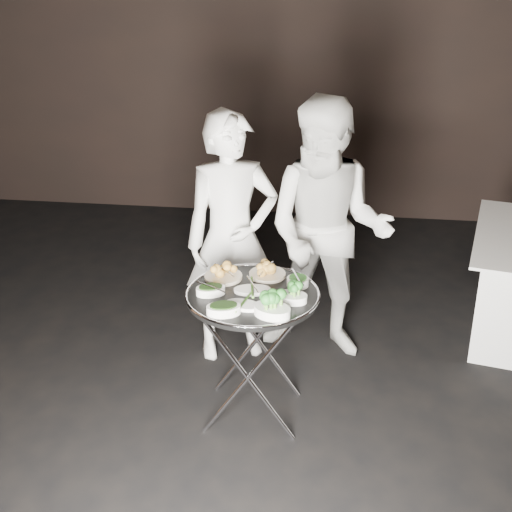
# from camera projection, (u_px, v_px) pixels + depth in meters

# --- Properties ---
(floor) EXTENTS (6.00, 7.00, 0.05)m
(floor) POSITION_uv_depth(u_px,v_px,m) (219.00, 439.00, 4.02)
(floor) COLOR black
(floor) RESTS_ON ground
(wall_back) EXTENTS (6.00, 0.05, 3.00)m
(wall_back) POSITION_uv_depth(u_px,v_px,m) (282.00, 59.00, 6.55)
(wall_back) COLOR black
(wall_back) RESTS_ON floor
(tray_stand) EXTENTS (0.53, 0.45, 0.78)m
(tray_stand) POSITION_uv_depth(u_px,v_px,m) (253.00, 350.00, 4.02)
(tray_stand) COLOR silver
(tray_stand) RESTS_ON floor
(serving_tray) EXTENTS (0.74, 0.74, 0.04)m
(serving_tray) POSITION_uv_depth(u_px,v_px,m) (253.00, 295.00, 3.88)
(serving_tray) COLOR black
(serving_tray) RESTS_ON tray_stand
(potato_plate_a) EXTENTS (0.22, 0.22, 0.08)m
(potato_plate_a) POSITION_uv_depth(u_px,v_px,m) (223.00, 273.00, 4.03)
(potato_plate_a) COLOR beige
(potato_plate_a) RESTS_ON serving_tray
(potato_plate_b) EXTENTS (0.21, 0.21, 0.08)m
(potato_plate_b) POSITION_uv_depth(u_px,v_px,m) (267.00, 271.00, 4.05)
(potato_plate_b) COLOR beige
(potato_plate_b) RESTS_ON serving_tray
(greens_bowl) EXTENTS (0.13, 0.13, 0.07)m
(greens_bowl) POSITION_uv_depth(u_px,v_px,m) (298.00, 280.00, 3.94)
(greens_bowl) COLOR white
(greens_bowl) RESTS_ON serving_tray
(asparagus_plate_a) EXTENTS (0.22, 0.14, 0.04)m
(asparagus_plate_a) POSITION_uv_depth(u_px,v_px,m) (252.00, 289.00, 3.88)
(asparagus_plate_a) COLOR white
(asparagus_plate_a) RESTS_ON serving_tray
(asparagus_plate_b) EXTENTS (0.21, 0.15, 0.04)m
(asparagus_plate_b) POSITION_uv_depth(u_px,v_px,m) (243.00, 304.00, 3.73)
(asparagus_plate_b) COLOR white
(asparagus_plate_b) RESTS_ON serving_tray
(spinach_bowl_a) EXTENTS (0.19, 0.15, 0.07)m
(spinach_bowl_a) POSITION_uv_depth(u_px,v_px,m) (211.00, 289.00, 3.85)
(spinach_bowl_a) COLOR white
(spinach_bowl_a) RESTS_ON serving_tray
(spinach_bowl_b) EXTENTS (0.20, 0.16, 0.07)m
(spinach_bowl_b) POSITION_uv_depth(u_px,v_px,m) (223.00, 308.00, 3.65)
(spinach_bowl_b) COLOR white
(spinach_bowl_b) RESTS_ON serving_tray
(broccoli_bowl_a) EXTENTS (0.18, 0.14, 0.07)m
(broccoli_bowl_a) POSITION_uv_depth(u_px,v_px,m) (292.00, 296.00, 3.78)
(broccoli_bowl_a) COLOR white
(broccoli_bowl_a) RESTS_ON serving_tray
(broccoli_bowl_b) EXTENTS (0.23, 0.20, 0.08)m
(broccoli_bowl_b) POSITION_uv_depth(u_px,v_px,m) (272.00, 309.00, 3.64)
(broccoli_bowl_b) COLOR white
(broccoli_bowl_b) RESTS_ON serving_tray
(serving_utensils) EXTENTS (0.59, 0.45, 0.01)m
(serving_utensils) POSITION_uv_depth(u_px,v_px,m) (257.00, 279.00, 3.91)
(serving_utensils) COLOR silver
(serving_utensils) RESTS_ON serving_tray
(waiter_left) EXTENTS (0.70, 0.58, 1.64)m
(waiter_left) POSITION_uv_depth(u_px,v_px,m) (232.00, 239.00, 4.49)
(waiter_left) COLOR silver
(waiter_left) RESTS_ON floor
(waiter_right) EXTENTS (0.91, 0.76, 1.71)m
(waiter_right) POSITION_uv_depth(u_px,v_px,m) (328.00, 232.00, 4.49)
(waiter_right) COLOR silver
(waiter_right) RESTS_ON floor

